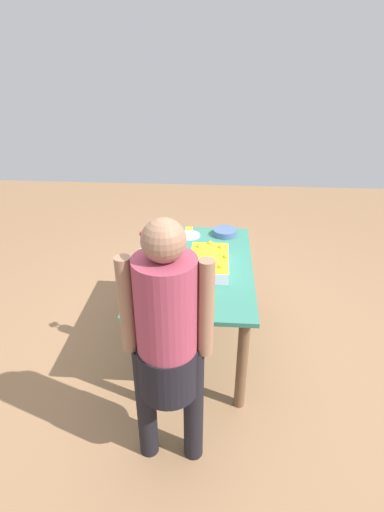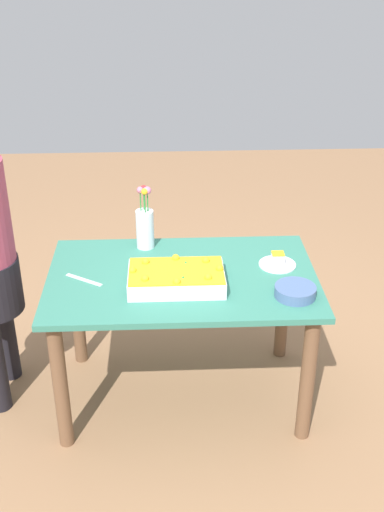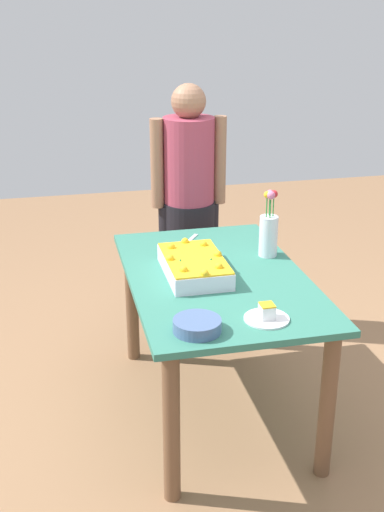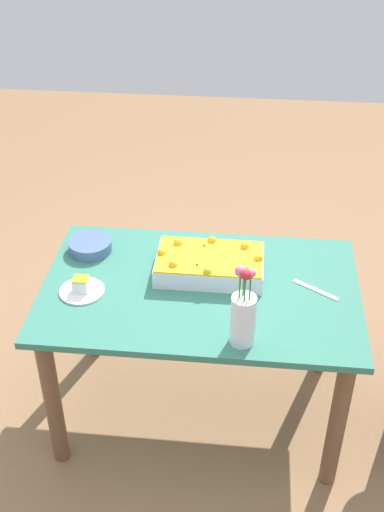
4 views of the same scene
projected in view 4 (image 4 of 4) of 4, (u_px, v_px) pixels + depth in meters
The scene contains 7 objects.
ground_plane at pixel (199, 408), 3.05m from camera, with size 8.00×8.00×0.00m, color #936B49.
dining_table at pixel (200, 310), 2.70m from camera, with size 1.30×0.81×0.73m.
sheet_cake at pixel (210, 264), 2.68m from camera, with size 0.45×0.27×0.11m.
serving_plate_with_slice at pixel (81, 288), 2.59m from camera, with size 0.18×0.18×0.07m.
cake_knife at pixel (315, 290), 2.61m from camera, with size 0.21×0.02×0.00m, color silver.
flower_vase at pixel (243, 315), 2.29m from camera, with size 0.09×0.09×0.34m.
fruit_bowl at pixel (90, 246), 2.83m from camera, with size 0.19×0.19×0.05m, color #4A6492.
Camera 4 is at (-0.18, 2.07, 2.35)m, focal length 45.00 mm.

